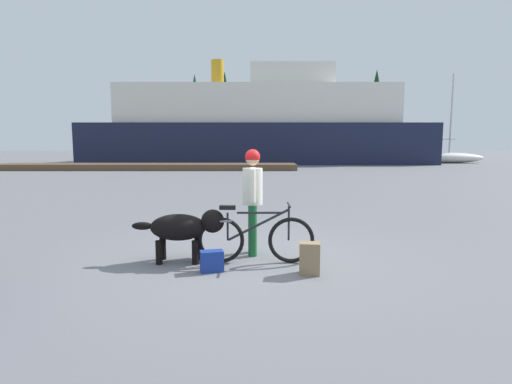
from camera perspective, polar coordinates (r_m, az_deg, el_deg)
The scene contains 13 objects.
ground_plane at distance 6.49m, azimuth -1.51°, elevation -9.28°, with size 160.00×160.00×0.00m, color slate.
bicycle at distance 6.17m, azimuth -0.14°, elevation -6.48°, with size 1.76×0.44×0.90m.
person_cyclist at distance 6.53m, azimuth -0.51°, elevation 0.04°, with size 0.32×0.53×1.71m.
dog at distance 6.29m, azimuth -10.03°, elevation -4.91°, with size 1.41×0.47×0.81m.
backpack at distance 5.74m, azimuth 7.50°, elevation -9.21°, with size 0.28×0.20×0.45m, color #8C7251.
handbag_pannier at distance 5.87m, azimuth -6.22°, elevation -9.59°, with size 0.32×0.18×0.30m, color navy.
dock_pier at distance 28.11m, azimuth -15.02°, elevation 3.44°, with size 19.78×2.51×0.40m, color brown.
ferry_boat at distance 36.79m, azimuth 0.36°, elevation 9.09°, with size 29.18×8.94×8.97m.
sailboat_moored at distance 39.78m, azimuth 25.36°, elevation 4.42°, with size 6.10×1.71×7.67m.
pine_tree_far_left at distance 57.66m, azimuth -8.55°, elevation 12.09°, with size 3.44×3.44×11.03m.
pine_tree_center at distance 53.91m, azimuth 2.02°, elevation 12.67°, with size 3.92×3.92×11.78m.
pine_tree_far_right at distance 58.11m, azimuth 16.42°, elevation 12.08°, with size 3.55×3.55×11.46m.
pine_tree_mid_back at distance 59.86m, azimuth -4.39°, elevation 11.84°, with size 3.87×3.87×11.82m.
Camera 1 is at (0.17, -6.23, 1.82)m, focal length 28.58 mm.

